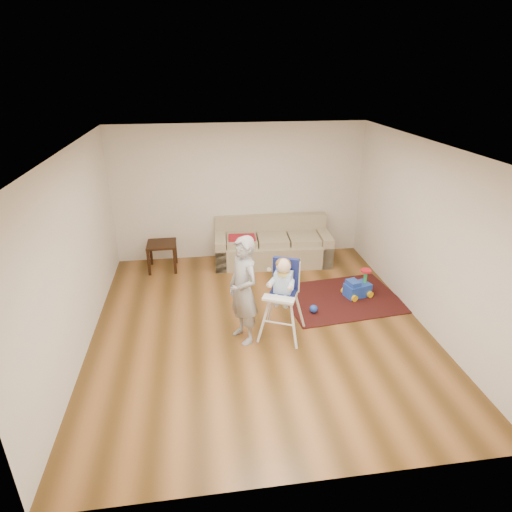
{
  "coord_description": "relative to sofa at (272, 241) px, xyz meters",
  "views": [
    {
      "loc": [
        -0.84,
        -5.52,
        3.67
      ],
      "look_at": [
        0.0,
        0.4,
        1.0
      ],
      "focal_mm": 30.0,
      "sensor_mm": 36.0,
      "label": 1
    }
  ],
  "objects": [
    {
      "name": "ground",
      "position": [
        -0.6,
        -2.3,
        -0.44
      ],
      "size": [
        5.5,
        5.5,
        0.0
      ],
      "primitive_type": "plane",
      "color": "#513614",
      "rests_on": "ground"
    },
    {
      "name": "adult",
      "position": [
        -0.88,
        -2.6,
        0.36
      ],
      "size": [
        0.59,
        0.69,
        1.6
      ],
      "primitive_type": "imported",
      "rotation": [
        0.0,
        0.0,
        -1.14
      ],
      "color": "#9C9C9F",
      "rests_on": "ground"
    },
    {
      "name": "high_chair",
      "position": [
        -0.32,
        -2.57,
        0.16
      ],
      "size": [
        0.76,
        0.76,
        1.24
      ],
      "rotation": [
        0.0,
        0.0,
        -0.43
      ],
      "color": "white",
      "rests_on": "ground"
    },
    {
      "name": "ride_on_toy",
      "position": [
        1.21,
        -1.62,
        -0.19
      ],
      "size": [
        0.5,
        0.42,
        0.47
      ],
      "primitive_type": null,
      "rotation": [
        0.0,
        0.0,
        0.29
      ],
      "color": "blue",
      "rests_on": "area_rug"
    },
    {
      "name": "sofa",
      "position": [
        0.0,
        0.0,
        0.0
      ],
      "size": [
        2.34,
        1.08,
        0.88
      ],
      "rotation": [
        0.0,
        0.0,
        -0.06
      ],
      "color": "gray",
      "rests_on": "ground"
    },
    {
      "name": "toy_ball",
      "position": [
        0.31,
        -2.07,
        -0.36
      ],
      "size": [
        0.13,
        0.13,
        0.13
      ],
      "primitive_type": "sphere",
      "color": "blue",
      "rests_on": "area_rug"
    },
    {
      "name": "side_table",
      "position": [
        -2.18,
        -0.03,
        -0.17
      ],
      "size": [
        0.55,
        0.55,
        0.55
      ],
      "primitive_type": null,
      "color": "black",
      "rests_on": "ground"
    },
    {
      "name": "area_rug",
      "position": [
        0.91,
        -1.67,
        -0.44
      ],
      "size": [
        2.08,
        1.65,
        0.02
      ],
      "primitive_type": "cube",
      "rotation": [
        0.0,
        0.0,
        0.11
      ],
      "color": "black",
      "rests_on": "ground"
    },
    {
      "name": "room_envelope",
      "position": [
        -0.6,
        -1.77,
        1.43
      ],
      "size": [
        5.04,
        5.52,
        2.72
      ],
      "color": "silver",
      "rests_on": "ground"
    }
  ]
}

